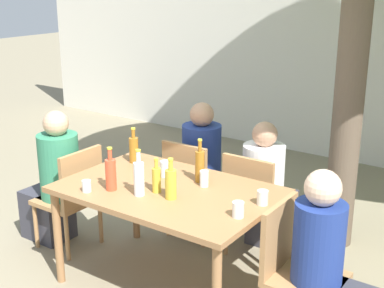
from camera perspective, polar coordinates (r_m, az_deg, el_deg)
ground_plane at (r=4.15m, az=-2.45°, el=-14.65°), size 30.00×30.00×0.00m
cafe_building_wall at (r=6.72m, az=16.24°, el=9.91°), size 10.00×0.08×2.80m
dining_table_front at (r=3.83m, az=-2.58°, el=-5.80°), size 1.51×1.00×0.77m
patio_chair_0 at (r=4.53m, az=-12.54°, el=-5.18°), size 0.44×0.44×0.88m
patio_chair_1 at (r=3.47m, az=10.82°, el=-12.47°), size 0.44×0.44×0.88m
patio_chair_2 at (r=4.62m, az=-0.01°, el=-4.31°), size 0.44×0.44×0.88m
patio_chair_3 at (r=4.33m, az=6.58°, el=-5.99°), size 0.44×0.44×0.88m
person_seated_0 at (r=4.69m, az=-14.51°, el=-4.17°), size 0.57×0.33×1.18m
person_seated_1 at (r=3.39m, az=14.58°, el=-13.20°), size 0.56×0.31×1.15m
person_seated_2 at (r=4.78m, az=1.58°, el=-3.06°), size 0.34×0.57×1.19m
person_seated_3 at (r=4.52m, az=8.03°, el=-4.99°), size 0.34×0.57×1.11m
oil_cruet_0 at (r=3.70m, az=-3.80°, el=-3.75°), size 0.06×0.06×0.25m
amber_bottle_1 at (r=4.30m, az=-6.23°, el=-0.53°), size 0.07×0.07×0.29m
water_bottle_2 at (r=3.65m, az=-5.68°, el=-3.59°), size 0.07×0.07×0.33m
oil_cruet_3 at (r=3.59m, az=-2.28°, el=-4.19°), size 0.08×0.08×0.29m
soda_bottle_4 at (r=3.77m, az=-8.66°, el=-3.13°), size 0.08×0.08×0.31m
amber_bottle_5 at (r=3.87m, az=0.84°, el=-2.28°), size 0.07×0.07×0.32m
drinking_glass_0 at (r=4.00m, az=-2.83°, el=-2.66°), size 0.08×0.08×0.12m
drinking_glass_1 at (r=3.79m, az=-11.18°, el=-4.42°), size 0.06×0.06×0.08m
drinking_glass_2 at (r=3.81m, az=1.30°, el=-3.70°), size 0.06×0.06×0.12m
drinking_glass_3 at (r=3.35m, az=4.95°, el=-6.98°), size 0.07×0.07×0.10m
drinking_glass_4 at (r=3.55m, az=7.53°, el=-5.68°), size 0.07×0.07×0.10m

